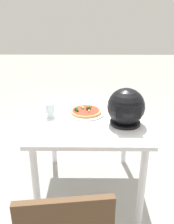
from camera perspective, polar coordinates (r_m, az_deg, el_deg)
The scene contains 6 objects.
ground_plane at distance 2.40m, azimuth 0.31°, elevation -17.10°, with size 14.00×14.00×0.00m, color #9E9E99.
dining_table at distance 2.05m, azimuth 0.35°, elevation -3.10°, with size 0.86×1.00×0.74m.
pizza_plate at distance 2.03m, azimuth -0.36°, elevation -0.22°, with size 0.31×0.31×0.01m, color white.
pizza at distance 2.02m, azimuth -0.40°, elevation 0.26°, with size 0.25×0.25×0.05m.
motorcycle_helmet at distance 1.83m, azimuth 8.82°, elevation 1.04°, with size 0.27×0.27×0.27m.
drinking_glass at distance 1.97m, azimuth -8.53°, elevation 0.33°, with size 0.07×0.07×0.11m, color silver.
Camera 1 is at (-0.00, 1.84, 1.54)m, focal length 39.89 mm.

